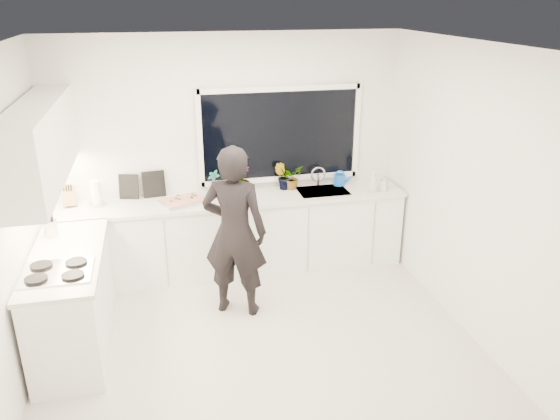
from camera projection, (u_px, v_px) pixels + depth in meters
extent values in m
cube|color=beige|center=(259.00, 340.00, 5.20)|extent=(4.00, 3.50, 0.02)
cube|color=white|center=(229.00, 154.00, 6.30)|extent=(4.00, 0.02, 2.70)
cube|color=white|center=(6.00, 229.00, 4.28)|extent=(0.02, 3.50, 2.70)
cube|color=white|center=(467.00, 190.00, 5.12)|extent=(0.02, 3.50, 2.70)
cube|color=white|center=(254.00, 44.00, 4.20)|extent=(4.00, 3.50, 0.02)
cube|color=black|center=(280.00, 135.00, 6.31)|extent=(1.80, 0.02, 1.00)
cube|color=white|center=(235.00, 236.00, 6.35)|extent=(3.92, 0.58, 0.88)
cube|color=white|center=(73.00, 301.00, 5.01)|extent=(0.58, 1.60, 0.88)
cube|color=silver|center=(234.00, 200.00, 6.17)|extent=(3.94, 0.62, 0.04)
cube|color=silver|center=(66.00, 256.00, 4.84)|extent=(0.62, 1.60, 0.04)
cube|color=white|center=(41.00, 143.00, 4.78)|extent=(0.34, 2.10, 0.70)
cube|color=silver|center=(323.00, 195.00, 6.41)|extent=(0.58, 0.42, 0.14)
cylinder|color=silver|center=(318.00, 177.00, 6.53)|extent=(0.03, 0.03, 0.22)
cube|color=black|center=(57.00, 271.00, 4.50)|extent=(0.56, 0.48, 0.03)
imported|color=black|center=(235.00, 232.00, 5.37)|extent=(0.76, 0.64, 1.77)
cube|color=silver|center=(183.00, 201.00, 6.02)|extent=(0.58, 0.51, 0.03)
cube|color=red|center=(183.00, 200.00, 6.02)|extent=(0.52, 0.45, 0.01)
cylinder|color=blue|center=(339.00, 180.00, 6.56)|extent=(0.17, 0.17, 0.13)
cylinder|color=white|center=(96.00, 194.00, 5.91)|extent=(0.13, 0.13, 0.26)
cube|color=#9B6C48|center=(69.00, 196.00, 5.89)|extent=(0.15, 0.12, 0.22)
cylinder|color=silver|center=(50.00, 228.00, 5.17)|extent=(0.15, 0.15, 0.16)
cube|color=black|center=(129.00, 187.00, 6.10)|extent=(0.22, 0.08, 0.28)
cube|color=black|center=(154.00, 184.00, 6.15)|extent=(0.25, 0.05, 0.30)
imported|color=#26662D|center=(214.00, 183.00, 6.22)|extent=(0.18, 0.18, 0.28)
imported|color=#26662D|center=(241.00, 179.00, 6.28)|extent=(0.25, 0.25, 0.33)
imported|color=#26662D|center=(282.00, 177.00, 6.38)|extent=(0.20, 0.17, 0.31)
imported|color=#26662D|center=(292.00, 177.00, 6.41)|extent=(0.32, 0.31, 0.28)
imported|color=#D8BF66|center=(373.00, 180.00, 6.32)|extent=(0.12, 0.12, 0.28)
imported|color=#D8BF66|center=(384.00, 183.00, 6.37)|extent=(0.12, 0.12, 0.19)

